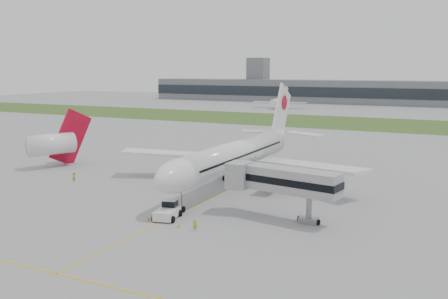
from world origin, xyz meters
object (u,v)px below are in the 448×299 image
at_px(jet_bridge, 279,180).
at_px(ground_crew_near, 195,225).
at_px(airliner, 238,154).
at_px(pushback_tug, 168,211).
at_px(neighbor_aircraft, 54,143).

height_order(jet_bridge, ground_crew_near, jet_bridge).
bearing_deg(airliner, pushback_tug, -90.40).
xyz_separation_m(airliner, jet_bridge, (13.99, -16.77, -0.06)).
distance_m(jet_bridge, ground_crew_near, 13.47).
height_order(pushback_tug, neighbor_aircraft, neighbor_aircraft).
bearing_deg(ground_crew_near, neighbor_aircraft, -47.85).
bearing_deg(airliner, ground_crew_near, -77.24).
xyz_separation_m(jet_bridge, neighbor_aircraft, (-56.13, 14.29, -0.46)).
distance_m(airliner, neighbor_aircraft, 42.22).
bearing_deg(pushback_tug, ground_crew_near, -39.77).
relative_size(pushback_tug, neighbor_aircraft, 0.32).
relative_size(jet_bridge, ground_crew_near, 9.98).
height_order(airliner, ground_crew_near, airliner).
bearing_deg(ground_crew_near, jet_bridge, -150.73).
relative_size(pushback_tug, jet_bridge, 0.31).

